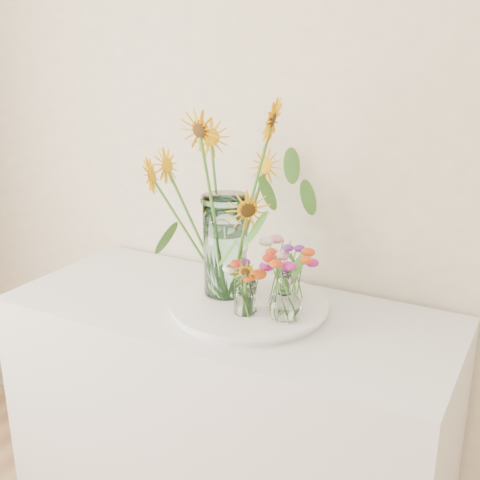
% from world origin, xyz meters
% --- Properties ---
extents(counter, '(1.40, 0.60, 0.90)m').
position_xyz_m(counter, '(-0.46, 1.93, 0.45)').
color(counter, white).
rests_on(counter, ground_plane).
extents(tray, '(0.46, 0.46, 0.02)m').
position_xyz_m(tray, '(-0.39, 1.94, 0.91)').
color(tray, white).
rests_on(tray, counter).
extents(mason_jar, '(0.18, 0.18, 0.32)m').
position_xyz_m(mason_jar, '(-0.48, 1.97, 1.09)').
color(mason_jar, '#B2E9DC').
rests_on(mason_jar, tray).
extents(sunflower_bouquet, '(1.08, 1.08, 0.62)m').
position_xyz_m(sunflower_bouquet, '(-0.48, 1.97, 1.23)').
color(sunflower_bouquet, '#E39C04').
rests_on(sunflower_bouquet, tray).
extents(small_vase_a, '(0.06, 0.06, 0.11)m').
position_xyz_m(small_vase_a, '(-0.36, 1.87, 0.98)').
color(small_vase_a, white).
rests_on(small_vase_a, tray).
extents(wildflower_posy_a, '(0.18, 0.18, 0.20)m').
position_xyz_m(wildflower_posy_a, '(-0.36, 1.87, 1.02)').
color(wildflower_posy_a, '#D04212').
rests_on(wildflower_posy_a, tray).
extents(small_vase_b, '(0.13, 0.13, 0.14)m').
position_xyz_m(small_vase_b, '(-0.25, 1.89, 1.00)').
color(small_vase_b, white).
rests_on(small_vase_b, tray).
extents(wildflower_posy_b, '(0.20, 0.20, 0.23)m').
position_xyz_m(wildflower_posy_b, '(-0.25, 1.89, 1.04)').
color(wildflower_posy_b, '#D04212').
rests_on(wildflower_posy_b, tray).
extents(small_vase_c, '(0.07, 0.07, 0.10)m').
position_xyz_m(small_vase_c, '(-0.29, 2.01, 0.98)').
color(small_vase_c, white).
rests_on(small_vase_c, tray).
extents(wildflower_posy_c, '(0.21, 0.21, 0.19)m').
position_xyz_m(wildflower_posy_c, '(-0.29, 2.01, 1.02)').
color(wildflower_posy_c, '#D04212').
rests_on(wildflower_posy_c, tray).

